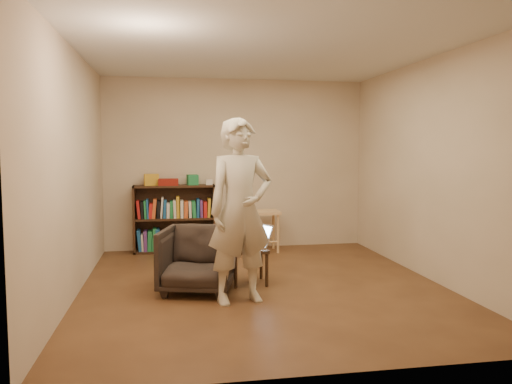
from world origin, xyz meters
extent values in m
plane|color=#472917|center=(0.00, 0.00, 0.00)|extent=(4.50, 4.50, 0.00)
plane|color=silver|center=(0.00, 0.00, 2.60)|extent=(4.50, 4.50, 0.00)
plane|color=beige|center=(0.00, 2.25, 1.30)|extent=(4.00, 0.00, 4.00)
plane|color=beige|center=(-2.00, 0.00, 1.30)|extent=(0.00, 4.50, 4.50)
plane|color=beige|center=(2.00, 0.00, 1.30)|extent=(0.00, 4.50, 4.50)
cube|color=black|center=(-1.54, 2.08, 0.50)|extent=(0.03, 0.30, 1.00)
cube|color=black|center=(-0.37, 2.08, 0.50)|extent=(0.03, 0.30, 1.00)
cube|color=black|center=(-0.95, 2.22, 0.50)|extent=(1.20, 0.02, 1.00)
cube|color=black|center=(-0.95, 2.08, 0.01)|extent=(1.20, 0.30, 0.03)
cube|color=black|center=(-0.95, 2.08, 0.50)|extent=(1.14, 0.30, 0.03)
cube|color=black|center=(-0.95, 2.08, 0.98)|extent=(1.20, 0.30, 0.03)
cube|color=gold|center=(-1.28, 2.09, 1.08)|extent=(0.22, 0.17, 0.17)
cube|color=maroon|center=(-1.04, 2.05, 1.05)|extent=(0.29, 0.22, 0.10)
cube|color=#207A41|center=(-0.68, 2.10, 1.08)|extent=(0.18, 0.18, 0.15)
cube|color=silver|center=(-0.43, 2.09, 1.04)|extent=(0.10, 0.10, 0.08)
cube|color=tan|center=(0.38, 1.88, 0.59)|extent=(0.42, 0.42, 0.04)
cylinder|color=tan|center=(0.21, 1.71, 0.29)|extent=(0.04, 0.04, 0.57)
cylinder|color=tan|center=(0.55, 1.71, 0.29)|extent=(0.04, 0.04, 0.57)
cylinder|color=tan|center=(0.21, 2.05, 0.29)|extent=(0.04, 0.04, 0.57)
cylinder|color=tan|center=(0.55, 2.05, 0.29)|extent=(0.04, 0.04, 0.57)
imported|color=#2A231C|center=(-0.73, -0.09, 0.35)|extent=(0.92, 0.94, 0.70)
cube|color=black|center=(-0.14, 0.13, 0.39)|extent=(0.40, 0.40, 0.04)
cylinder|color=black|center=(-0.31, -0.04, 0.19)|extent=(0.04, 0.04, 0.38)
cylinder|color=black|center=(0.04, -0.04, 0.19)|extent=(0.04, 0.04, 0.38)
cylinder|color=black|center=(-0.31, 0.31, 0.19)|extent=(0.04, 0.04, 0.38)
cylinder|color=black|center=(0.04, 0.31, 0.19)|extent=(0.04, 0.04, 0.38)
cube|color=silver|center=(-0.15, 0.13, 0.42)|extent=(0.42, 0.45, 0.02)
cube|color=black|center=(-0.15, 0.13, 0.43)|extent=(0.29, 0.34, 0.00)
cube|color=silver|center=(0.00, 0.23, 0.55)|extent=(0.29, 0.38, 0.24)
cube|color=#B6DFFF|center=(0.00, 0.23, 0.55)|extent=(0.25, 0.33, 0.20)
imported|color=beige|center=(-0.33, -0.53, 0.92)|extent=(0.76, 0.59, 1.85)
camera|label=1|loc=(-1.01, -5.41, 1.54)|focal=35.00mm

